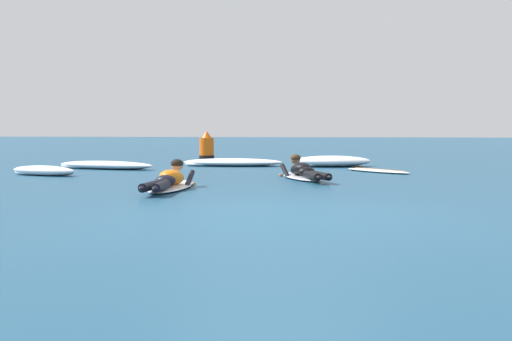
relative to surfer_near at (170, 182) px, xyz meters
name	(u,v)px	position (x,y,z in m)	size (l,w,h in m)	color
ground_plane	(317,166)	(2.11, 7.08, -0.14)	(120.00, 120.00, 0.00)	navy
surfer_near	(170,182)	(0.00, 0.00, 0.00)	(0.64, 2.54, 0.54)	white
surfer_far	(303,172)	(2.07, 2.52, 0.00)	(1.28, 2.47, 0.54)	silver
drifting_surfboard	(377,171)	(3.64, 4.98, -0.10)	(1.71, 1.85, 0.16)	white
whitewater_front	(331,161)	(2.51, 7.06, 0.00)	(2.33, 1.51, 0.29)	white
whitewater_mid_left	(233,162)	(-0.18, 6.94, -0.04)	(2.77, 1.14, 0.21)	white
whitewater_mid_right	(106,165)	(-3.14, 5.17, -0.04)	(2.84, 1.37, 0.21)	white
whitewater_back	(44,171)	(-3.65, 2.82, -0.04)	(1.78, 1.04, 0.22)	white
channel_marker_buoy	(207,148)	(-1.82, 10.96, 0.24)	(0.51, 0.51, 0.95)	#EA5B0F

